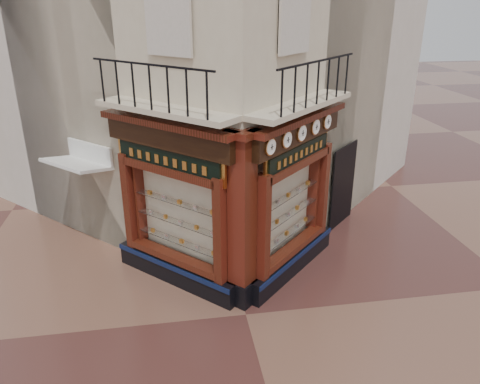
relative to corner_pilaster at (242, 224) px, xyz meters
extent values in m
plane|color=#4A2722|center=(0.00, -0.50, -1.95)|extent=(80.00, 80.00, 0.00)
cube|color=beige|center=(0.00, 5.66, 4.05)|extent=(11.31, 11.31, 12.00)
cube|color=beige|center=(-2.47, 8.13, 3.55)|extent=(11.31, 11.31, 11.00)
cube|color=beige|center=(2.47, 8.13, 3.55)|extent=(11.31, 11.31, 11.00)
cube|color=black|center=(-1.44, 1.04, -1.67)|extent=(2.72, 2.72, 0.55)
cube|color=#0B1639|center=(-1.57, 0.91, -1.46)|extent=(2.50, 2.50, 0.12)
cube|color=#351509|center=(-0.45, 0.05, -0.17)|extent=(0.37, 0.37, 2.45)
cube|color=#351509|center=(-2.43, 2.03, -0.17)|extent=(0.37, 0.37, 2.45)
cube|color=beige|center=(-1.20, 1.27, -0.20)|extent=(1.80, 1.80, 2.10)
cube|color=black|center=(-1.42, 1.05, 1.65)|extent=(2.69, 2.69, 0.50)
cube|color=#351509|center=(-1.47, 1.00, 1.96)|extent=(2.86, 2.86, 0.14)
cube|color=black|center=(1.44, 1.04, -1.67)|extent=(2.72, 2.72, 0.55)
cube|color=#0B1639|center=(1.57, 0.91, -1.46)|extent=(2.50, 2.50, 0.12)
cube|color=#351509|center=(0.45, 0.05, -0.17)|extent=(0.37, 0.37, 2.45)
cube|color=#351509|center=(2.43, 2.03, -0.17)|extent=(0.37, 0.37, 2.45)
cube|color=beige|center=(1.20, 1.27, -0.20)|extent=(1.80, 1.80, 2.10)
cube|color=black|center=(1.42, 1.05, 1.65)|extent=(2.69, 2.69, 0.50)
cube|color=#351509|center=(1.47, 1.00, 1.96)|extent=(2.86, 2.86, 0.14)
cube|color=black|center=(0.00, 0.00, -1.67)|extent=(0.78, 0.78, 0.55)
cube|color=#351509|center=(0.00, 0.00, 0.25)|extent=(0.64, 0.64, 3.50)
cube|color=#351509|center=(0.00, 0.00, 1.96)|extent=(0.85, 0.85, 0.14)
cube|color=beige|center=(-1.48, 0.99, 2.25)|extent=(2.97, 2.97, 0.12)
cube|color=black|center=(-1.72, 0.76, 3.20)|extent=(2.36, 2.36, 0.04)
cube|color=beige|center=(1.48, 0.99, 2.25)|extent=(2.97, 2.97, 0.12)
cube|color=black|center=(1.72, 0.76, 3.20)|extent=(2.36, 2.36, 0.04)
cylinder|color=#BD7D3F|center=(0.55, -0.04, 1.67)|extent=(0.29, 0.29, 0.36)
cylinder|color=white|center=(0.57, -0.07, 1.67)|extent=(0.23, 0.23, 0.31)
cube|color=black|center=(0.58, -0.08, 1.67)|extent=(0.02, 0.02, 0.12)
cube|color=black|center=(0.58, -0.08, 1.67)|extent=(0.07, 0.07, 0.01)
cylinder|color=#BD7D3F|center=(1.00, 0.40, 1.67)|extent=(0.30, 0.30, 0.37)
cylinder|color=white|center=(1.02, 0.38, 1.67)|extent=(0.24, 0.24, 0.32)
cube|color=black|center=(1.03, 0.37, 1.67)|extent=(0.02, 0.02, 0.12)
cube|color=black|center=(1.03, 0.37, 1.67)|extent=(0.07, 0.07, 0.01)
cylinder|color=#BD7D3F|center=(1.45, 0.85, 1.67)|extent=(0.31, 0.31, 0.39)
cylinder|color=white|center=(1.47, 0.83, 1.67)|extent=(0.25, 0.25, 0.33)
cube|color=black|center=(1.48, 0.82, 1.67)|extent=(0.02, 0.02, 0.13)
cube|color=black|center=(1.48, 0.82, 1.67)|extent=(0.08, 0.08, 0.01)
cylinder|color=#BD7D3F|center=(1.91, 1.31, 1.67)|extent=(0.31, 0.31, 0.38)
cylinder|color=white|center=(1.93, 1.29, 1.67)|extent=(0.25, 0.25, 0.33)
cube|color=black|center=(1.94, 1.28, 1.67)|extent=(0.02, 0.02, 0.13)
cube|color=black|center=(1.94, 1.28, 1.67)|extent=(0.08, 0.08, 0.01)
cylinder|color=#BD7D3F|center=(2.33, 1.74, 1.67)|extent=(0.30, 0.30, 0.37)
cylinder|color=white|center=(2.36, 1.72, 1.67)|extent=(0.24, 0.24, 0.32)
cube|color=black|center=(2.37, 1.71, 1.67)|extent=(0.02, 0.02, 0.12)
cube|color=black|center=(2.37, 1.71, 1.67)|extent=(0.07, 0.07, 0.01)
cube|color=gold|center=(-1.45, 1.03, 1.15)|extent=(2.26, 2.26, 0.60)
cube|color=black|center=(-1.48, 1.00, 1.15)|extent=(2.10, 2.10, 0.45)
cube|color=gold|center=(1.45, 1.03, 1.15)|extent=(2.02, 2.02, 0.54)
cube|color=black|center=(1.48, 1.00, 1.15)|extent=(1.88, 1.88, 0.40)
camera|label=1|loc=(-1.46, -8.69, 4.38)|focal=35.00mm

